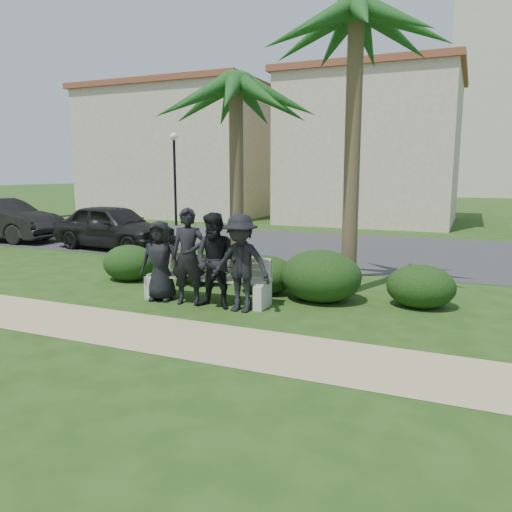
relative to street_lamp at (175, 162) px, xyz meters
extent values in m
plane|color=#203F12|center=(9.00, -12.00, -2.94)|extent=(160.00, 160.00, 0.00)
cube|color=tan|center=(9.00, -13.80, -2.94)|extent=(30.00, 1.60, 0.01)
cube|color=#2D2D30|center=(9.00, -4.00, -2.94)|extent=(160.00, 8.00, 0.01)
cube|color=#BEAE8F|center=(-3.00, 6.00, 0.56)|extent=(10.00, 8.00, 7.00)
cube|color=brown|center=(-3.00, 6.00, 4.21)|extent=(10.40, 8.40, 0.30)
cube|color=#BEAE8F|center=(8.00, 6.00, 0.56)|extent=(8.00, 8.00, 7.00)
cube|color=brown|center=(8.00, 6.00, 4.21)|extent=(8.40, 8.40, 0.30)
cylinder|color=black|center=(0.00, 0.00, -0.94)|extent=(0.12, 0.12, 4.00)
sphere|color=white|center=(0.00, 0.00, 1.16)|extent=(0.36, 0.36, 0.36)
cube|color=#9D9584|center=(8.19, -11.80, -2.48)|extent=(2.50, 0.64, 0.04)
cube|color=#9D9584|center=(8.19, -11.55, -2.22)|extent=(2.49, 0.11, 0.29)
cube|color=beige|center=(7.03, -11.80, -2.72)|extent=(0.18, 0.57, 0.46)
cube|color=beige|center=(9.35, -11.80, -2.72)|extent=(0.18, 0.57, 0.46)
imported|color=black|center=(7.29, -12.02, -2.16)|extent=(0.86, 0.66, 1.57)
imported|color=black|center=(7.96, -12.07, -2.02)|extent=(0.76, 0.59, 1.84)
imported|color=black|center=(8.57, -12.12, -2.06)|extent=(0.87, 0.69, 1.77)
imported|color=black|center=(9.07, -12.13, -2.06)|extent=(1.14, 0.66, 1.76)
ellipsoid|color=black|center=(5.55, -10.73, -2.52)|extent=(1.30, 1.08, 0.85)
ellipsoid|color=black|center=(7.22, -10.31, -2.47)|extent=(1.44, 1.19, 0.94)
ellipsoid|color=black|center=(8.80, -10.38, -2.62)|extent=(0.99, 0.82, 0.65)
ellipsoid|color=black|center=(8.95, -10.65, -2.54)|extent=(1.25, 1.03, 0.81)
ellipsoid|color=black|center=(10.19, -10.81, -2.42)|extent=(1.59, 1.32, 1.04)
ellipsoid|color=black|center=(12.03, -10.52, -2.53)|extent=(1.26, 1.04, 0.82)
cylinder|color=brown|center=(7.82, -9.67, -0.72)|extent=(0.32, 0.32, 4.44)
cylinder|color=brown|center=(10.53, -9.92, -0.15)|extent=(0.32, 0.32, 5.58)
imported|color=black|center=(2.10, -7.06, -2.21)|extent=(4.48, 2.21, 1.47)
imported|color=black|center=(-3.03, -7.03, -2.18)|extent=(4.70, 1.82, 1.53)
camera|label=1|loc=(12.82, -20.07, -0.45)|focal=35.00mm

